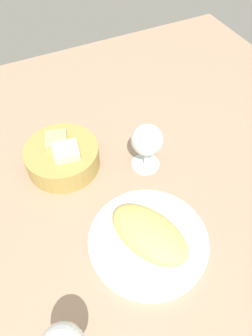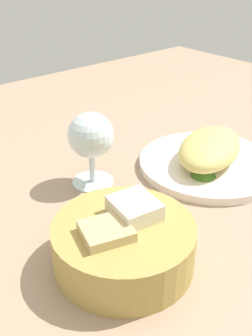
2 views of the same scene
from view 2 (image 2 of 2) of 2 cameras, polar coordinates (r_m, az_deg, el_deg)
The scene contains 6 objects.
ground_plane at distance 66.95cm, azimuth 10.76°, elevation -2.88°, with size 140.00×140.00×2.00cm, color tan.
plate at distance 70.91cm, azimuth 11.64°, elevation 0.59°, with size 23.91×23.91×1.40cm, color white.
omelette at distance 69.50cm, azimuth 11.89°, elevation 2.80°, with size 16.85×9.58×4.74cm, color #D4C168.
lettuce_garnish at distance 65.52cm, azimuth 11.01°, elevation -0.50°, with size 4.11×4.11×1.41cm, color #467D2D.
bread_basket at distance 48.40cm, azimuth -0.38°, elevation -10.61°, with size 17.08×17.08×7.82cm.
wine_glass_near at distance 61.96cm, azimuth -5.03°, elevation 4.19°, with size 7.23×7.23×12.12cm.
Camera 2 is at (45.53, 34.05, 34.35)cm, focal length 42.66 mm.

